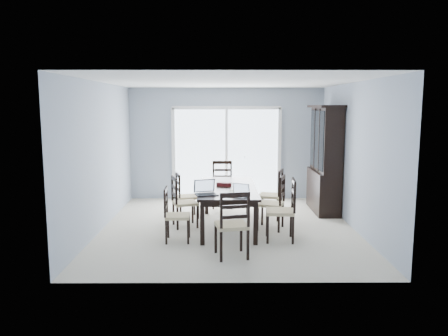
{
  "coord_description": "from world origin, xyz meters",
  "views": [
    {
      "loc": [
        -0.12,
        -7.68,
        2.19
      ],
      "look_at": [
        -0.07,
        0.0,
        1.09
      ],
      "focal_mm": 35.0,
      "sensor_mm": 36.0,
      "label": 1
    }
  ],
  "objects": [
    {
      "name": "chair_left_near",
      "position": [
        -0.92,
        -0.8,
        0.54
      ],
      "size": [
        0.4,
        0.39,
        1.02
      ],
      "rotation": [
        0.0,
        0.0,
        -1.54
      ],
      "color": "black",
      "rests_on": "floor"
    },
    {
      "name": "cell_phone",
      "position": [
        0.06,
        -0.83,
        0.76
      ],
      "size": [
        0.11,
        0.06,
        0.01
      ],
      "primitive_type": "cube",
      "rotation": [
        0.0,
        0.0,
        0.13
      ],
      "color": "black",
      "rests_on": "dining_table"
    },
    {
      "name": "chair_right_mid",
      "position": [
        0.85,
        -0.13,
        0.59
      ],
      "size": [
        0.54,
        0.53,
        1.12
      ],
      "rotation": [
        0.0,
        0.0,
        1.26
      ],
      "color": "black",
      "rests_on": "floor"
    },
    {
      "name": "wall_right",
      "position": [
        2.25,
        0.0,
        1.3
      ],
      "size": [
        0.02,
        5.0,
        2.6
      ],
      "primitive_type": "cube",
      "color": "#99A5B7",
      "rests_on": "floor"
    },
    {
      "name": "chair_right_far",
      "position": [
        0.92,
        0.62,
        0.59
      ],
      "size": [
        0.54,
        0.53,
        1.12
      ],
      "rotation": [
        0.0,
        0.0,
        1.27
      ],
      "color": "black",
      "rests_on": "floor"
    },
    {
      "name": "game_box",
      "position": [
        -0.07,
        0.09,
        0.78
      ],
      "size": [
        0.28,
        0.21,
        0.06
      ],
      "primitive_type": "cube",
      "rotation": [
        0.0,
        0.0,
        -0.36
      ],
      "color": "#53101D",
      "rests_on": "dining_table"
    },
    {
      "name": "floor",
      "position": [
        0.0,
        0.0,
        0.0
      ],
      "size": [
        5.0,
        5.0,
        0.0
      ],
      "primitive_type": "plane",
      "color": "beige",
      "rests_on": "ground"
    },
    {
      "name": "chair_left_far",
      "position": [
        -0.87,
        0.7,
        0.54
      ],
      "size": [
        0.48,
        0.47,
        1.02
      ],
      "rotation": [
        0.0,
        0.0,
        -1.3
      ],
      "color": "black",
      "rests_on": "floor"
    },
    {
      "name": "wall_left",
      "position": [
        -2.25,
        0.0,
        1.3
      ],
      "size": [
        0.02,
        5.0,
        2.6
      ],
      "primitive_type": "cube",
      "color": "#99A5B7",
      "rests_on": "floor"
    },
    {
      "name": "china_hutch",
      "position": [
        2.02,
        1.25,
        1.07
      ],
      "size": [
        0.5,
        1.38,
        2.2
      ],
      "color": "black",
      "rests_on": "floor"
    },
    {
      "name": "chair_end_far",
      "position": [
        -0.1,
        1.7,
        0.61
      ],
      "size": [
        0.43,
        0.44,
        1.14
      ],
      "rotation": [
        0.0,
        0.0,
        3.14
      ],
      "color": "black",
      "rests_on": "floor"
    },
    {
      "name": "dining_table",
      "position": [
        0.0,
        0.0,
        0.67
      ],
      "size": [
        1.0,
        2.2,
        0.75
      ],
      "color": "black",
      "rests_on": "floor"
    },
    {
      "name": "ceiling",
      "position": [
        0.0,
        0.0,
        2.6
      ],
      "size": [
        5.0,
        5.0,
        0.0
      ],
      "primitive_type": "plane",
      "rotation": [
        3.14,
        0.0,
        0.0
      ],
      "color": "white",
      "rests_on": "back_wall"
    },
    {
      "name": "hot_tub",
      "position": [
        -0.35,
        3.54,
        0.51
      ],
      "size": [
        2.31,
        2.14,
        1.03
      ],
      "rotation": [
        0.0,
        0.0,
        -0.22
      ],
      "color": "brown",
      "rests_on": "balcony"
    },
    {
      "name": "back_wall",
      "position": [
        0.0,
        2.5,
        1.3
      ],
      "size": [
        4.5,
        0.02,
        2.6
      ],
      "primitive_type": "cube",
      "color": "#99A5B7",
      "rests_on": "floor"
    },
    {
      "name": "laptop_dark",
      "position": [
        -0.36,
        -0.73,
        0.81
      ],
      "size": [
        0.4,
        0.33,
        0.24
      ],
      "rotation": [
        0.0,
        0.0,
        0.29
      ],
      "color": "black",
      "rests_on": "dining_table"
    },
    {
      "name": "chair_left_mid",
      "position": [
        -0.87,
        0.05,
        0.57
      ],
      "size": [
        0.52,
        0.51,
        1.07
      ],
      "rotation": [
        0.0,
        0.0,
        -1.26
      ],
      "color": "black",
      "rests_on": "floor"
    },
    {
      "name": "sliding_door",
      "position": [
        0.0,
        2.48,
        1.09
      ],
      "size": [
        2.52,
        0.05,
        2.18
      ],
      "color": "silver",
      "rests_on": "floor"
    },
    {
      "name": "laptop_silver",
      "position": [
        0.14,
        -0.86,
        0.8
      ],
      "size": [
        0.36,
        0.32,
        0.2
      ],
      "rotation": [
        0.0,
        0.0,
        -0.48
      ],
      "color": "silver",
      "rests_on": "dining_table"
    },
    {
      "name": "chair_end_near",
      "position": [
        0.05,
        -1.64,
        0.61
      ],
      "size": [
        0.51,
        0.53,
        1.15
      ],
      "rotation": [
        0.0,
        0.0,
        0.21
      ],
      "color": "black",
      "rests_on": "floor"
    },
    {
      "name": "railing",
      "position": [
        0.0,
        4.5,
        0.55
      ],
      "size": [
        4.5,
        0.06,
        1.1
      ],
      "primitive_type": "cube",
      "color": "#99999E",
      "rests_on": "balcony"
    },
    {
      "name": "book_stack",
      "position": [
        0.12,
        -0.64,
        0.77
      ],
      "size": [
        0.28,
        0.23,
        0.04
      ],
      "rotation": [
        0.0,
        0.0,
        -0.32
      ],
      "color": "maroon",
      "rests_on": "dining_table"
    },
    {
      "name": "balcony",
      "position": [
        0.0,
        3.5,
        -0.05
      ],
      "size": [
        4.5,
        2.0,
        0.1
      ],
      "primitive_type": "cube",
      "color": "gray",
      "rests_on": "ground"
    },
    {
      "name": "chair_right_near",
      "position": [
        0.93,
        -0.77,
        0.62
      ],
      "size": [
        0.49,
        0.47,
        1.18
      ],
      "rotation": [
        0.0,
        0.0,
        1.5
      ],
      "color": "black",
      "rests_on": "floor"
    }
  ]
}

